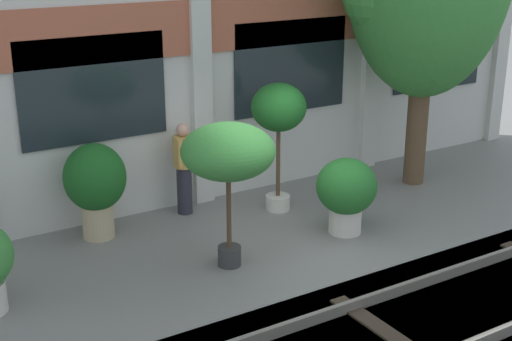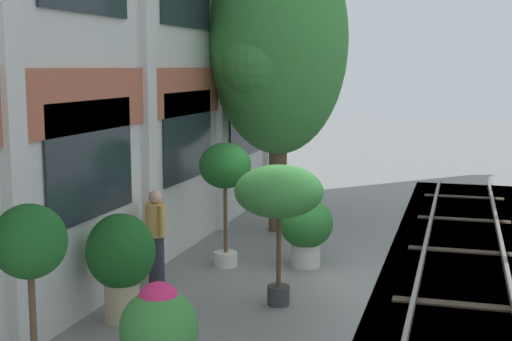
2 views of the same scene
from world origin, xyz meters
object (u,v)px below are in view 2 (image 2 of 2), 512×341
object	(u,v)px
potted_plant_low_pan	(30,262)
broadleaf_tree	(278,45)
potted_plant_glazed_jar	(159,333)
resident_by_doorway	(156,235)
potted_plant_terracotta_small	(225,172)
potted_plant_stone_basin	(306,227)
potted_plant_ribbed_drum	(121,257)
potted_plant_tall_urn	(279,194)

from	to	relation	value
potted_plant_low_pan	broadleaf_tree	bearing A→B (deg)	-1.59
potted_plant_glazed_jar	potted_plant_low_pan	bearing A→B (deg)	127.50
potted_plant_low_pan	resident_by_doorway	distance (m)	4.57
resident_by_doorway	potted_plant_terracotta_small	bearing A→B (deg)	14.22
potted_plant_stone_basin	potted_plant_ribbed_drum	world-z (taller)	potted_plant_ribbed_drum
broadleaf_tree	potted_plant_terracotta_small	xyz separation A→B (m)	(-3.00, 0.20, -2.30)
potted_plant_low_pan	potted_plant_ribbed_drum	world-z (taller)	potted_plant_low_pan
potted_plant_stone_basin	resident_by_doorway	distance (m)	2.79
potted_plant_glazed_jar	potted_plant_ribbed_drum	bearing A→B (deg)	35.89
resident_by_doorway	potted_plant_low_pan	bearing A→B (deg)	-131.43
potted_plant_ribbed_drum	broadleaf_tree	bearing A→B (deg)	-6.70
potted_plant_tall_urn	potted_plant_ribbed_drum	size ratio (longest dim) A/B	1.38
potted_plant_stone_basin	potted_plant_terracotta_small	world-z (taller)	potted_plant_terracotta_small
potted_plant_tall_urn	resident_by_doorway	size ratio (longest dim) A/B	1.34
potted_plant_glazed_jar	broadleaf_tree	bearing A→B (deg)	5.44
potted_plant_glazed_jar	resident_by_doorway	size ratio (longest dim) A/B	0.81
potted_plant_tall_urn	resident_by_doorway	bearing A→B (deg)	80.97
potted_plant_low_pan	potted_plant_tall_urn	size ratio (longest dim) A/B	1.05
potted_plant_low_pan	potted_plant_terracotta_small	distance (m)	5.90
potted_plant_stone_basin	potted_plant_tall_urn	distance (m)	2.38
broadleaf_tree	potted_plant_tall_urn	bearing A→B (deg)	-165.40
broadleaf_tree	potted_plant_low_pan	xyz separation A→B (m)	(-8.90, 0.25, -2.37)
potted_plant_terracotta_small	resident_by_doorway	distance (m)	1.83
potted_plant_stone_basin	potted_plant_low_pan	xyz separation A→B (m)	(-6.28, 1.44, 0.92)
potted_plant_stone_basin	potted_plant_glazed_jar	world-z (taller)	potted_plant_glazed_jar
potted_plant_low_pan	potted_plant_tall_urn	bearing A→B (deg)	-19.99
broadleaf_tree	potted_plant_low_pan	bearing A→B (deg)	178.41
potted_plant_stone_basin	potted_plant_tall_urn	bearing A→B (deg)	-178.66
potted_plant_stone_basin	potted_plant_glazed_jar	size ratio (longest dim) A/B	0.95
potted_plant_stone_basin	potted_plant_terracotta_small	size ratio (longest dim) A/B	0.55
potted_plant_glazed_jar	resident_by_doorway	world-z (taller)	resident_by_doorway
potted_plant_stone_basin	potted_plant_glazed_jar	distance (m)	5.51
potted_plant_stone_basin	potted_plant_terracotta_small	distance (m)	1.76
broadleaf_tree	potted_plant_low_pan	size ratio (longest dim) A/B	2.93
broadleaf_tree	potted_plant_glazed_jar	size ratio (longest dim) A/B	5.04
potted_plant_glazed_jar	potted_plant_ribbed_drum	distance (m)	2.54
potted_plant_low_pan	potted_plant_glazed_jar	size ratio (longest dim) A/B	1.72
potted_plant_ribbed_drum	resident_by_doorway	distance (m)	1.63
broadleaf_tree	potted_plant_terracotta_small	size ratio (longest dim) A/B	2.92
potted_plant_tall_urn	potted_plant_low_pan	bearing A→B (deg)	160.01
potted_plant_terracotta_small	potted_plant_tall_urn	world-z (taller)	potted_plant_terracotta_small
broadleaf_tree	potted_plant_stone_basin	xyz separation A→B (m)	(-2.62, -1.20, -3.30)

